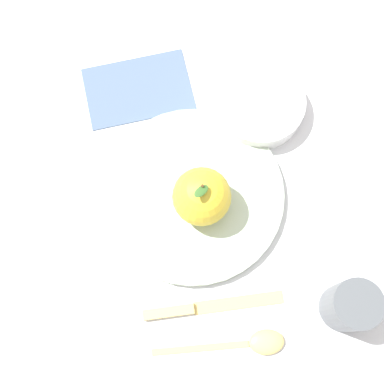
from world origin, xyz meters
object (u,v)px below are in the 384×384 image
at_px(apple, 202,197).
at_px(linen_napkin, 138,89).
at_px(spoon, 251,343).
at_px(cup, 351,306).
at_px(side_bowl, 260,104).
at_px(knife, 200,308).
at_px(dinner_plate, 192,194).

xyz_separation_m(apple, linen_napkin, (-0.16, -0.14, -0.05)).
bearing_deg(spoon, cup, 123.50).
bearing_deg(side_bowl, apple, -16.53).
bearing_deg(cup, linen_napkin, -125.60).
bearing_deg(spoon, side_bowl, -170.34).
xyz_separation_m(side_bowl, knife, (0.31, -0.02, -0.02)).
height_order(apple, linen_napkin, apple).
xyz_separation_m(side_bowl, linen_napkin, (0.01, -0.19, -0.02)).
bearing_deg(dinner_plate, knife, 17.34).
bearing_deg(side_bowl, linen_napkin, -87.57).
relative_size(dinner_plate, knife, 1.41).
xyz_separation_m(apple, cup, (0.10, 0.22, -0.01)).
distance_m(knife, linen_napkin, 0.35).
distance_m(dinner_plate, side_bowl, 0.17).
bearing_deg(knife, dinner_plate, -162.66).
height_order(apple, knife, apple).
xyz_separation_m(apple, side_bowl, (-0.17, 0.05, -0.03)).
bearing_deg(dinner_plate, linen_napkin, -140.77).
bearing_deg(knife, spoon, 68.69).
bearing_deg(apple, side_bowl, 163.47).
bearing_deg(apple, cup, 66.69).
bearing_deg(dinner_plate, apple, 51.25).
relative_size(spoon, linen_napkin, 1.09).
bearing_deg(spoon, dinner_plate, -145.75).
height_order(dinner_plate, linen_napkin, dinner_plate).
xyz_separation_m(spoon, linen_napkin, (-0.33, -0.25, -0.00)).
distance_m(apple, side_bowl, 0.18).
height_order(dinner_plate, cup, cup).
height_order(side_bowl, linen_napkin, side_bowl).
distance_m(side_bowl, knife, 0.31).
bearing_deg(linen_napkin, dinner_plate, 39.23).
xyz_separation_m(dinner_plate, linen_napkin, (-0.15, -0.12, -0.01)).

